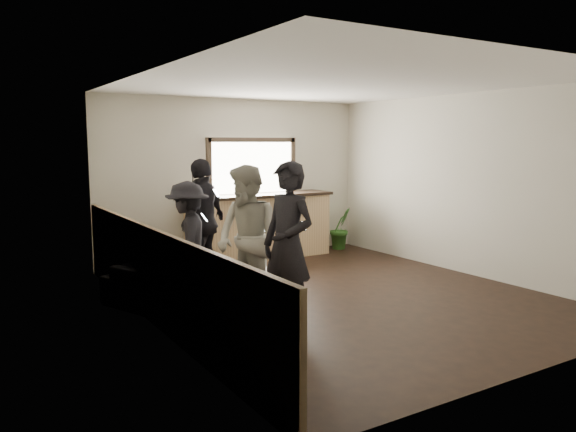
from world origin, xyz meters
TOP-DOWN VIEW (x-y plane):
  - ground at (0.00, 0.00)m, footprint 5.00×6.00m
  - room_shell at (-0.74, 0.00)m, footprint 5.01×6.01m
  - bar_counter at (0.30, 2.70)m, footprint 2.70×0.68m
  - sofa at (-2.15, 0.47)m, footprint 1.36×1.98m
  - coffee_table at (-1.05, 0.27)m, footprint 0.50×0.89m
  - cup_a at (-1.18, 0.45)m, footprint 0.17×0.17m
  - cup_b at (-0.88, 0.19)m, footprint 0.13×0.13m
  - potted_plant at (2.07, 2.65)m, footprint 0.50×0.43m
  - person_a at (-1.22, -0.73)m, footprint 0.61×0.77m
  - person_b at (-1.34, -0.00)m, footprint 0.87×1.00m
  - person_c at (-1.70, 1.02)m, footprint 0.99×1.15m
  - person_d at (-1.24, 1.57)m, footprint 1.12×0.99m

SIDE VIEW (x-z plane):
  - ground at x=0.00m, z-range -0.01..0.01m
  - coffee_table at x=-1.05m, z-range 0.00..0.40m
  - sofa at x=-2.15m, z-range 0.00..0.54m
  - potted_plant at x=2.07m, z-range 0.00..0.81m
  - cup_b at x=-0.88m, z-range 0.40..0.48m
  - cup_a at x=-1.18m, z-range 0.40..0.49m
  - bar_counter at x=0.30m, z-range -0.42..1.71m
  - person_c at x=-1.70m, z-range 0.00..1.54m
  - person_b at x=-1.34m, z-range 0.00..1.78m
  - person_d at x=-1.24m, z-range 0.00..1.82m
  - person_a at x=-1.22m, z-range 0.00..1.84m
  - room_shell at x=-0.74m, z-range 0.07..2.87m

